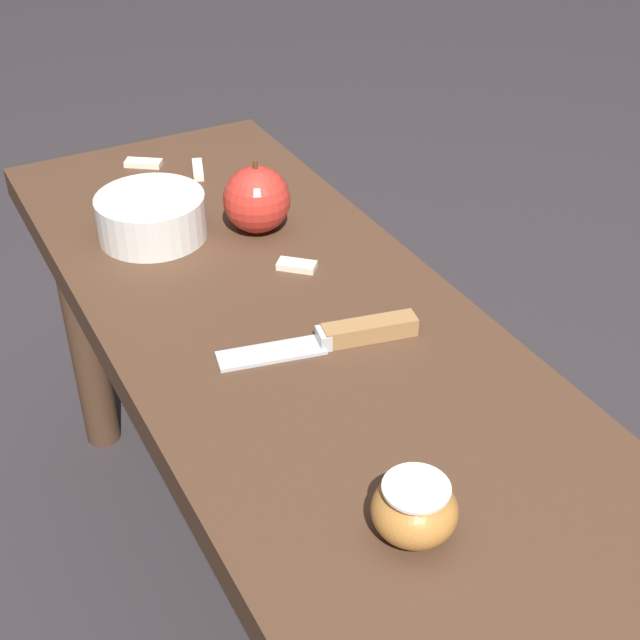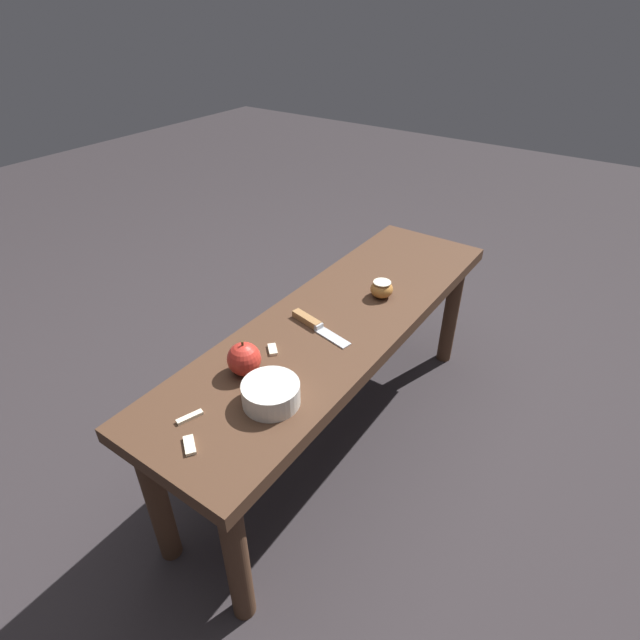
# 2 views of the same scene
# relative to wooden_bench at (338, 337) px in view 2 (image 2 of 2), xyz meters

# --- Properties ---
(ground_plane) EXTENTS (8.00, 8.00, 0.00)m
(ground_plane) POSITION_rel_wooden_bench_xyz_m (0.00, 0.00, -0.42)
(ground_plane) COLOR #2D282B
(wooden_bench) EXTENTS (1.35, 0.39, 0.49)m
(wooden_bench) POSITION_rel_wooden_bench_xyz_m (0.00, 0.00, 0.00)
(wooden_bench) COLOR #472D1E
(wooden_bench) RESTS_ON ground_plane
(knife) EXTENTS (0.07, 0.21, 0.02)m
(knife) POSITION_rel_wooden_bench_xyz_m (0.08, -0.03, 0.08)
(knife) COLOR #B7BABF
(knife) RESTS_ON wooden_bench
(apple_whole) EXTENTS (0.08, 0.08, 0.09)m
(apple_whole) POSITION_rel_wooden_bench_xyz_m (0.34, -0.05, 0.11)
(apple_whole) COLOR red
(apple_whole) RESTS_ON wooden_bench
(apple_cut) EXTENTS (0.07, 0.07, 0.05)m
(apple_cut) POSITION_rel_wooden_bench_xyz_m (-0.17, 0.05, 0.10)
(apple_cut) COLOR #B27233
(apple_cut) RESTS_ON wooden_bench
(apple_slice_near_knife) EXTENTS (0.05, 0.05, 0.01)m
(apple_slice_near_knife) POSITION_rel_wooden_bench_xyz_m (0.59, 0.01, 0.08)
(apple_slice_near_knife) COLOR beige
(apple_slice_near_knife) RESTS_ON wooden_bench
(apple_slice_center) EXTENTS (0.05, 0.05, 0.01)m
(apple_slice_center) POSITION_rel_wooden_bench_xyz_m (0.23, -0.05, 0.08)
(apple_slice_center) COLOR beige
(apple_slice_center) RESTS_ON wooden_bench
(apple_slice_near_bowl) EXTENTS (0.06, 0.03, 0.01)m
(apple_slice_near_bowl) POSITION_rel_wooden_bench_xyz_m (0.53, -0.05, 0.08)
(apple_slice_near_bowl) COLOR beige
(apple_slice_near_bowl) RESTS_ON wooden_bench
(bowl) EXTENTS (0.13, 0.13, 0.05)m
(bowl) POSITION_rel_wooden_bench_xyz_m (0.39, 0.07, 0.10)
(bowl) COLOR silver
(bowl) RESTS_ON wooden_bench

